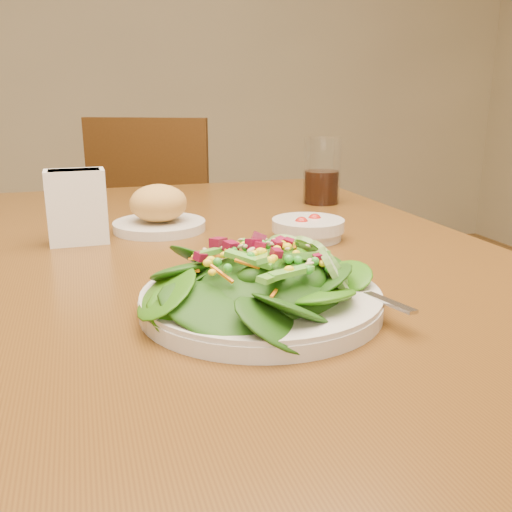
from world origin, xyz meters
name	(u,v)px	position (x,y,z in m)	size (l,w,h in m)	color
dining_table	(228,307)	(0.00, 0.00, 0.65)	(0.90, 1.40, 0.75)	brown
chair_far	(162,239)	(0.04, 1.12, 0.49)	(0.56, 0.56, 0.92)	#3C220B
salad_plate	(269,285)	(-0.02, -0.27, 0.78)	(0.29, 0.29, 0.08)	silver
bread_plate	(159,212)	(-0.09, 0.18, 0.79)	(0.17, 0.17, 0.09)	silver
tomato_bowl	(308,229)	(0.16, 0.03, 0.77)	(0.13, 0.13, 0.04)	silver
drinking_glass	(322,176)	(0.31, 0.33, 0.81)	(0.09, 0.09, 0.15)	silver
napkin_holder	(77,205)	(-0.23, 0.12, 0.82)	(0.10, 0.05, 0.13)	white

